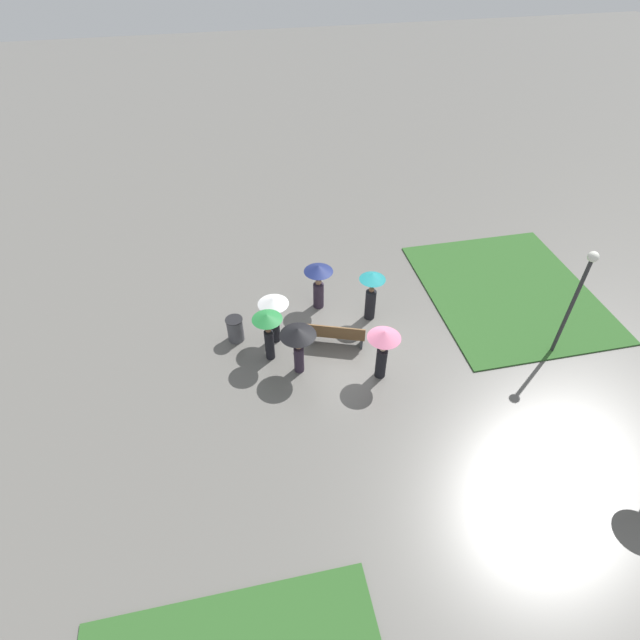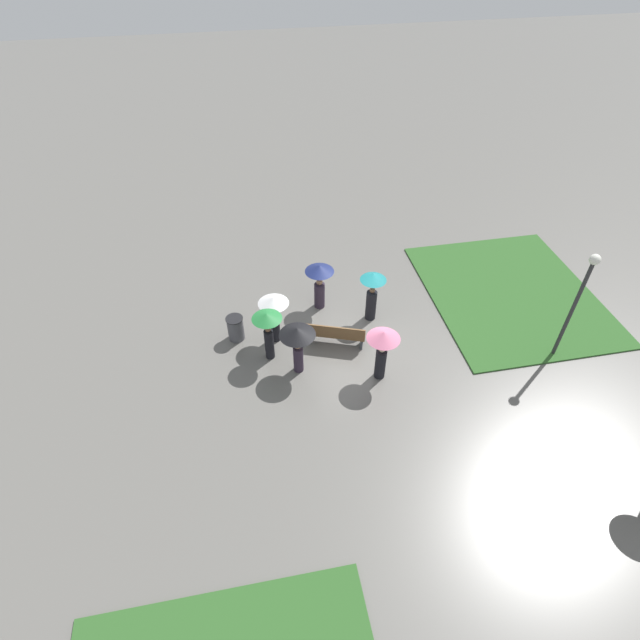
{
  "view_description": "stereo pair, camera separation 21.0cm",
  "coord_description": "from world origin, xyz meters",
  "px_view_note": "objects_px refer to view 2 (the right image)",
  "views": [
    {
      "loc": [
        3.67,
        12.04,
        12.01
      ],
      "look_at": [
        1.22,
        0.28,
        1.12
      ],
      "focal_mm": 28.0,
      "sensor_mm": 36.0,
      "label": 1
    },
    {
      "loc": [
        3.46,
        12.08,
        12.01
      ],
      "look_at": [
        1.22,
        0.28,
        1.12
      ],
      "focal_mm": 28.0,
      "sensor_mm": 36.0,
      "label": 2
    }
  ],
  "objects_px": {
    "crowd_person_black": "(297,338)",
    "crowd_person_pink": "(383,345)",
    "crowd_person_teal": "(372,289)",
    "trash_bin": "(236,328)",
    "crowd_person_navy": "(319,279)",
    "lamp_post": "(580,293)",
    "crowd_person_green": "(268,327)",
    "crowd_person_white": "(274,309)",
    "park_bench": "(336,334)"
  },
  "relations": [
    {
      "from": "crowd_person_black",
      "to": "trash_bin",
      "type": "bearing_deg",
      "value": -24.88
    },
    {
      "from": "lamp_post",
      "to": "crowd_person_white",
      "type": "relative_size",
      "value": 2.16
    },
    {
      "from": "lamp_post",
      "to": "crowd_person_green",
      "type": "relative_size",
      "value": 2.12
    },
    {
      "from": "park_bench",
      "to": "crowd_person_white",
      "type": "relative_size",
      "value": 1.08
    },
    {
      "from": "lamp_post",
      "to": "crowd_person_black",
      "type": "bearing_deg",
      "value": -6.01
    },
    {
      "from": "lamp_post",
      "to": "trash_bin",
      "type": "xyz_separation_m",
      "value": [
        10.3,
        -2.73,
        -2.14
      ]
    },
    {
      "from": "crowd_person_navy",
      "to": "crowd_person_black",
      "type": "distance_m",
      "value": 3.24
    },
    {
      "from": "crowd_person_black",
      "to": "crowd_person_pink",
      "type": "bearing_deg",
      "value": -176.86
    },
    {
      "from": "trash_bin",
      "to": "crowd_person_black",
      "type": "bearing_deg",
      "value": 135.33
    },
    {
      "from": "trash_bin",
      "to": "crowd_person_white",
      "type": "relative_size",
      "value": 0.49
    },
    {
      "from": "crowd_person_pink",
      "to": "crowd_person_white",
      "type": "xyz_separation_m",
      "value": [
        3.02,
        -2.27,
        -0.01
      ]
    },
    {
      "from": "trash_bin",
      "to": "crowd_person_black",
      "type": "xyz_separation_m",
      "value": [
        -1.87,
        1.85,
        0.95
      ]
    },
    {
      "from": "crowd_person_pink",
      "to": "crowd_person_white",
      "type": "distance_m",
      "value": 3.78
    },
    {
      "from": "crowd_person_black",
      "to": "crowd_person_navy",
      "type": "bearing_deg",
      "value": -92.85
    },
    {
      "from": "lamp_post",
      "to": "crowd_person_navy",
      "type": "relative_size",
      "value": 2.18
    },
    {
      "from": "lamp_post",
      "to": "crowd_person_green",
      "type": "xyz_separation_m",
      "value": [
        9.27,
        -1.64,
        -1.27
      ]
    },
    {
      "from": "crowd_person_navy",
      "to": "lamp_post",
      "type": "bearing_deg",
      "value": -168.42
    },
    {
      "from": "crowd_person_navy",
      "to": "crowd_person_green",
      "type": "bearing_deg",
      "value": 87.0
    },
    {
      "from": "lamp_post",
      "to": "crowd_person_black",
      "type": "xyz_separation_m",
      "value": [
        8.44,
        -0.89,
        -1.19
      ]
    },
    {
      "from": "crowd_person_navy",
      "to": "crowd_person_pink",
      "type": "relative_size",
      "value": 0.95
    },
    {
      "from": "crowd_person_green",
      "to": "crowd_person_navy",
      "type": "relative_size",
      "value": 1.03
    },
    {
      "from": "crowd_person_pink",
      "to": "crowd_person_white",
      "type": "height_order",
      "value": "crowd_person_pink"
    },
    {
      "from": "lamp_post",
      "to": "trash_bin",
      "type": "relative_size",
      "value": 4.4
    },
    {
      "from": "crowd_person_pink",
      "to": "crowd_person_teal",
      "type": "bearing_deg",
      "value": 44.51
    },
    {
      "from": "park_bench",
      "to": "crowd_person_teal",
      "type": "distance_m",
      "value": 2.05
    },
    {
      "from": "lamp_post",
      "to": "crowd_person_pink",
      "type": "relative_size",
      "value": 2.08
    },
    {
      "from": "lamp_post",
      "to": "crowd_person_teal",
      "type": "height_order",
      "value": "lamp_post"
    },
    {
      "from": "park_bench",
      "to": "crowd_person_teal",
      "type": "height_order",
      "value": "crowd_person_teal"
    },
    {
      "from": "trash_bin",
      "to": "crowd_person_teal",
      "type": "relative_size",
      "value": 0.46
    },
    {
      "from": "trash_bin",
      "to": "crowd_person_pink",
      "type": "bearing_deg",
      "value": 149.23
    },
    {
      "from": "trash_bin",
      "to": "crowd_person_navy",
      "type": "bearing_deg",
      "value": -159.86
    },
    {
      "from": "crowd_person_green",
      "to": "crowd_person_black",
      "type": "relative_size",
      "value": 1.03
    },
    {
      "from": "trash_bin",
      "to": "crowd_person_black",
      "type": "relative_size",
      "value": 0.5
    },
    {
      "from": "crowd_person_green",
      "to": "crowd_person_teal",
      "type": "relative_size",
      "value": 0.95
    },
    {
      "from": "crowd_person_navy",
      "to": "crowd_person_pink",
      "type": "bearing_deg",
      "value": 148.16
    },
    {
      "from": "park_bench",
      "to": "crowd_person_black",
      "type": "height_order",
      "value": "crowd_person_black"
    },
    {
      "from": "trash_bin",
      "to": "crowd_person_pink",
      "type": "distance_m",
      "value": 5.14
    },
    {
      "from": "park_bench",
      "to": "crowd_person_teal",
      "type": "xyz_separation_m",
      "value": [
        -1.51,
        -1.11,
        0.82
      ]
    },
    {
      "from": "crowd_person_navy",
      "to": "crowd_person_white",
      "type": "bearing_deg",
      "value": 79.04
    },
    {
      "from": "trash_bin",
      "to": "crowd_person_pink",
      "type": "height_order",
      "value": "crowd_person_pink"
    },
    {
      "from": "trash_bin",
      "to": "crowd_person_green",
      "type": "height_order",
      "value": "crowd_person_green"
    },
    {
      "from": "park_bench",
      "to": "lamp_post",
      "type": "xyz_separation_m",
      "value": [
        -7.04,
        1.79,
        2.12
      ]
    },
    {
      "from": "lamp_post",
      "to": "crowd_person_white",
      "type": "xyz_separation_m",
      "value": [
        8.98,
        -2.42,
        -1.23
      ]
    },
    {
      "from": "crowd_person_green",
      "to": "trash_bin",
      "type": "bearing_deg",
      "value": -99.32
    },
    {
      "from": "trash_bin",
      "to": "crowd_person_navy",
      "type": "height_order",
      "value": "crowd_person_navy"
    },
    {
      "from": "park_bench",
      "to": "crowd_person_green",
      "type": "relative_size",
      "value": 1.06
    },
    {
      "from": "crowd_person_teal",
      "to": "trash_bin",
      "type": "bearing_deg",
      "value": -146.29
    },
    {
      "from": "crowd_person_navy",
      "to": "crowd_person_white",
      "type": "height_order",
      "value": "crowd_person_white"
    },
    {
      "from": "park_bench",
      "to": "crowd_person_black",
      "type": "relative_size",
      "value": 1.1
    },
    {
      "from": "crowd_person_pink",
      "to": "crowd_person_black",
      "type": "distance_m",
      "value": 2.58
    }
  ]
}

